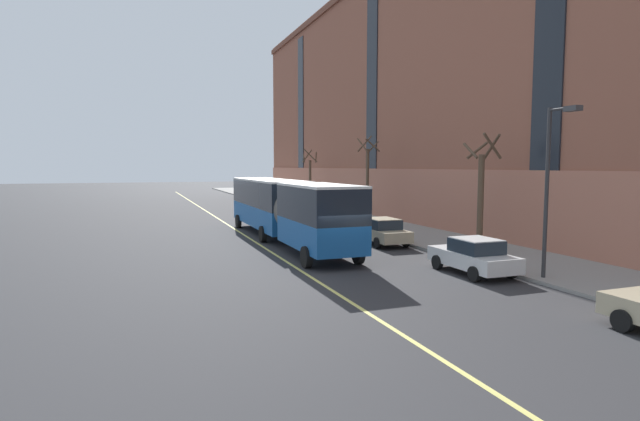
# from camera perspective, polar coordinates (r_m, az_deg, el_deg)

# --- Properties ---
(ground_plane) EXTENTS (260.00, 260.00, 0.00)m
(ground_plane) POSITION_cam_1_polar(r_m,az_deg,el_deg) (22.81, 2.04, -6.60)
(ground_plane) COLOR #303033
(sidewalk) EXTENTS (5.60, 160.00, 0.15)m
(sidewalk) POSITION_cam_1_polar(r_m,az_deg,el_deg) (29.79, 16.07, -3.89)
(sidewalk) COLOR gray
(sidewalk) RESTS_ON ground
(apartment_facade) EXTENTS (15.20, 110.00, 22.50)m
(apartment_facade) POSITION_cam_1_polar(r_m,az_deg,el_deg) (34.09, 32.19, 15.51)
(apartment_facade) COLOR #935642
(apartment_facade) RESTS_ON ground
(city_bus) EXTENTS (2.94, 19.01, 3.74)m
(city_bus) POSITION_cam_1_polar(r_m,az_deg,el_deg) (30.58, -4.19, 0.46)
(city_bus) COLOR #19569E
(city_bus) RESTS_ON ground
(parked_car_black_1) EXTENTS (1.98, 4.74, 1.56)m
(parked_car_black_1) POSITION_cam_1_polar(r_m,az_deg,el_deg) (37.10, 1.33, -0.85)
(parked_car_black_1) COLOR black
(parked_car_black_1) RESTS_ON ground
(parked_car_green_2) EXTENTS (2.04, 4.46, 1.56)m
(parked_car_green_2) POSITION_cam_1_polar(r_m,az_deg,el_deg) (46.09, -3.15, 0.31)
(parked_car_green_2) COLOR #23603D
(parked_car_green_2) RESTS_ON ground
(parked_car_black_3) EXTENTS (1.95, 4.22, 1.56)m
(parked_car_black_3) POSITION_cam_1_polar(r_m,az_deg,el_deg) (55.14, -5.90, 1.07)
(parked_car_black_3) COLOR black
(parked_car_black_3) RESTS_ON ground
(parked_car_white_4) EXTENTS (2.05, 4.27, 1.56)m
(parked_car_white_4) POSITION_cam_1_polar(r_m,az_deg,el_deg) (22.45, 17.14, -4.99)
(parked_car_white_4) COLOR silver
(parked_car_white_4) RESTS_ON ground
(parked_car_champagne_6) EXTENTS (2.10, 4.81, 1.56)m
(parked_car_champagne_6) POSITION_cam_1_polar(r_m,az_deg,el_deg) (29.81, 6.98, -2.34)
(parked_car_champagne_6) COLOR #BCAD89
(parked_car_champagne_6) RESTS_ON ground
(street_tree_mid_block) EXTENTS (1.71, 1.70, 6.24)m
(street_tree_mid_block) POSITION_cam_1_polar(r_m,az_deg,el_deg) (28.67, 17.94, 2.21)
(street_tree_mid_block) COLOR brown
(street_tree_mid_block) RESTS_ON sidewalk
(street_tree_far_uptown) EXTENTS (1.58, 1.59, 6.98)m
(street_tree_far_uptown) POSITION_cam_1_polar(r_m,az_deg,el_deg) (40.78, 5.46, 3.73)
(street_tree_far_uptown) COLOR brown
(street_tree_far_uptown) RESTS_ON sidewalk
(street_tree_far_downtown) EXTENTS (1.80, 1.80, 6.33)m
(street_tree_far_downtown) POSITION_cam_1_polar(r_m,az_deg,el_deg) (53.92, -1.15, 3.72)
(street_tree_far_downtown) COLOR brown
(street_tree_far_downtown) RESTS_ON sidewalk
(street_lamp) EXTENTS (0.36, 1.48, 6.76)m
(street_lamp) POSITION_cam_1_polar(r_m,az_deg,el_deg) (21.59, 24.98, 3.76)
(street_lamp) COLOR #2D2D30
(street_lamp) RESTS_ON sidewalk
(fire_hydrant) EXTENTS (0.42, 0.24, 0.72)m
(fire_hydrant) POSITION_cam_1_polar(r_m,az_deg,el_deg) (26.67, 14.85, -3.98)
(fire_hydrant) COLOR red
(fire_hydrant) RESTS_ON sidewalk
(lane_centerline) EXTENTS (0.16, 140.00, 0.01)m
(lane_centerline) POSITION_cam_1_polar(r_m,az_deg,el_deg) (25.03, -4.32, -5.56)
(lane_centerline) COLOR #E0D66B
(lane_centerline) RESTS_ON ground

